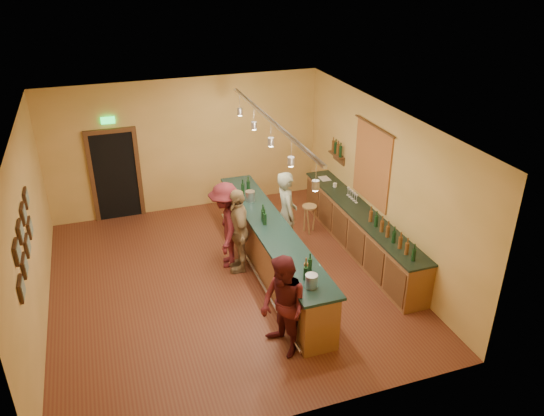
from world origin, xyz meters
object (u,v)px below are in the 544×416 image
object	(u,v)px
back_counter	(360,231)
bar_stool	(309,212)
tasting_bar	(271,246)
bartender	(286,214)
customer_b	(238,230)
customer_c	(226,225)
customer_a	(283,307)

from	to	relation	value
back_counter	bar_stool	world-z (taller)	back_counter
tasting_bar	bar_stool	size ratio (longest dim) A/B	7.67
tasting_bar	bartender	bearing A→B (deg)	48.69
back_counter	bar_stool	xyz separation A→B (m)	(-0.70, 1.12, 0.03)
customer_b	bar_stool	bearing A→B (deg)	123.14
tasting_bar	customer_c	bearing A→B (deg)	140.37
back_counter	customer_b	size ratio (longest dim) A/B	2.61
back_counter	bar_stool	bearing A→B (deg)	121.83
tasting_bar	customer_a	bearing A→B (deg)	-104.01
back_counter	customer_a	size ratio (longest dim) A/B	2.66
back_counter	bar_stool	size ratio (longest dim) A/B	6.84
back_counter	tasting_bar	size ratio (longest dim) A/B	0.89
bartender	customer_c	size ratio (longest dim) A/B	1.03
customer_c	bar_stool	distance (m)	2.23
tasting_bar	bar_stool	bearing A→B (deg)	43.86
customer_a	bar_stool	size ratio (longest dim) A/B	2.58
back_counter	tasting_bar	bearing A→B (deg)	-174.95
customer_b	customer_c	xyz separation A→B (m)	(-0.18, 0.24, 0.02)
tasting_bar	bar_stool	distance (m)	1.88
customer_b	bar_stool	world-z (taller)	customer_b
bartender	bar_stool	size ratio (longest dim) A/B	2.77
bar_stool	tasting_bar	bearing A→B (deg)	-136.14
bartender	bar_stool	world-z (taller)	bartender
back_counter	customer_b	distance (m)	2.63
tasting_bar	customer_c	xyz separation A→B (m)	(-0.73, 0.60, 0.29)
back_counter	customer_b	bearing A→B (deg)	175.96
back_counter	bartender	bearing A→B (deg)	163.40
bartender	bar_stool	distance (m)	1.12
customer_a	customer_b	world-z (taller)	customer_b
tasting_bar	customer_b	world-z (taller)	customer_b
bartender	customer_c	distance (m)	1.28
customer_b	bar_stool	xyz separation A→B (m)	(1.90, 0.94, -0.35)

